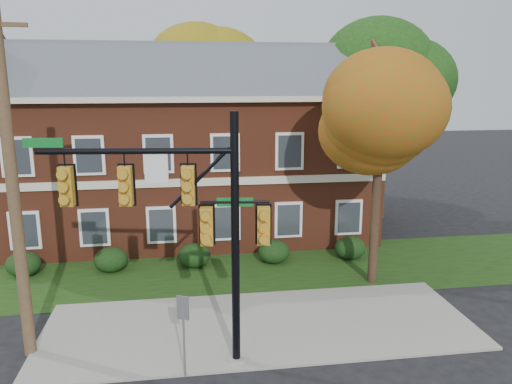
{
  "coord_description": "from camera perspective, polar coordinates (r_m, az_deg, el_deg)",
  "views": [
    {
      "loc": [
        -2.31,
        -13.85,
        7.97
      ],
      "look_at": [
        0.15,
        3.0,
        4.1
      ],
      "focal_mm": 35.0,
      "sensor_mm": 36.0,
      "label": 1
    }
  ],
  "objects": [
    {
      "name": "grass_strip",
      "position": [
        21.51,
        -1.58,
        -8.91
      ],
      "size": [
        30.0,
        6.0,
        0.04
      ],
      "primitive_type": "cube",
      "color": "#193811",
      "rests_on": "ground"
    },
    {
      "name": "traffic_signal",
      "position": [
        13.46,
        -7.9,
        -2.49
      ],
      "size": [
        6.4,
        0.96,
        7.17
      ],
      "rotation": [
        0.0,
        0.0,
        -0.11
      ],
      "color": "gray",
      "rests_on": "ground"
    },
    {
      "name": "apartment_building",
      "position": [
        25.98,
        -7.63,
        6.08
      ],
      "size": [
        18.8,
        8.8,
        9.74
      ],
      "color": "brown",
      "rests_on": "ground"
    },
    {
      "name": "tree_near_right",
      "position": [
        19.3,
        14.85,
        8.51
      ],
      "size": [
        4.5,
        4.25,
        8.58
      ],
      "color": "black",
      "rests_on": "ground"
    },
    {
      "name": "sidewalk",
      "position": [
        16.99,
        0.48,
        -15.03
      ],
      "size": [
        14.0,
        5.0,
        0.08
      ],
      "primitive_type": "cube",
      "color": "gray",
      "rests_on": "ground"
    },
    {
      "name": "hedge_far_right",
      "position": [
        23.05,
        10.71,
        -6.29
      ],
      "size": [
        1.4,
        1.26,
        1.05
      ],
      "primitive_type": "ellipsoid",
      "color": "black",
      "rests_on": "ground"
    },
    {
      "name": "tree_right_rear",
      "position": [
        29.09,
        15.62,
        12.63
      ],
      "size": [
        6.3,
        5.95,
        10.62
      ],
      "color": "black",
      "rests_on": "ground"
    },
    {
      "name": "sign_post",
      "position": [
        13.89,
        -8.3,
        -14.56
      ],
      "size": [
        0.33,
        0.18,
        2.38
      ],
      "rotation": [
        0.0,
        0.0,
        -0.43
      ],
      "color": "slate",
      "rests_on": "ground"
    },
    {
      "name": "hedge_far_left",
      "position": [
        22.86,
        -25.04,
        -7.47
      ],
      "size": [
        1.4,
        1.26,
        1.05
      ],
      "primitive_type": "ellipsoid",
      "color": "black",
      "rests_on": "ground"
    },
    {
      "name": "ground",
      "position": [
        16.14,
        1.05,
        -16.79
      ],
      "size": [
        120.0,
        120.0,
        0.0
      ],
      "primitive_type": "plane",
      "color": "black",
      "rests_on": "ground"
    },
    {
      "name": "hedge_right",
      "position": [
        22.19,
        2.07,
        -6.83
      ],
      "size": [
        1.4,
        1.26,
        1.05
      ],
      "primitive_type": "ellipsoid",
      "color": "black",
      "rests_on": "ground"
    },
    {
      "name": "tree_far_rear",
      "position": [
        33.7,
        -5.69,
        14.21
      ],
      "size": [
        6.84,
        6.46,
        11.52
      ],
      "color": "black",
      "rests_on": "ground"
    },
    {
      "name": "utility_pole",
      "position": [
        15.24,
        -26.07,
        0.76
      ],
      "size": [
        1.58,
        0.36,
        10.13
      ],
      "rotation": [
        0.0,
        0.0,
        0.08
      ],
      "color": "#513626",
      "rests_on": "ground"
    },
    {
      "name": "hedge_left",
      "position": [
        22.09,
        -16.25,
        -7.44
      ],
      "size": [
        1.4,
        1.26,
        1.05
      ],
      "primitive_type": "ellipsoid",
      "color": "black",
      "rests_on": "ground"
    },
    {
      "name": "hedge_center",
      "position": [
        21.86,
        -7.06,
        -7.22
      ],
      "size": [
        1.4,
        1.26,
        1.05
      ],
      "primitive_type": "ellipsoid",
      "color": "black",
      "rests_on": "ground"
    }
  ]
}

